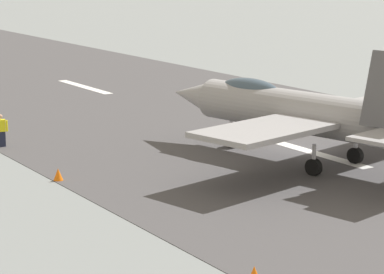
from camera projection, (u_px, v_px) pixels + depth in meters
ground_plane at (313, 153)px, 41.69m from camera, size 400.00×400.00×0.00m
runway_strip at (313, 153)px, 41.68m from camera, size 240.00×26.00×0.02m
fighter_jet at (304, 111)px, 39.19m from camera, size 16.69×14.60×5.66m
crew_person at (1, 131)px, 42.79m from camera, size 0.37×0.68×1.69m
marker_cone_mid at (58, 175)px, 36.41m from camera, size 0.44×0.44×0.55m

